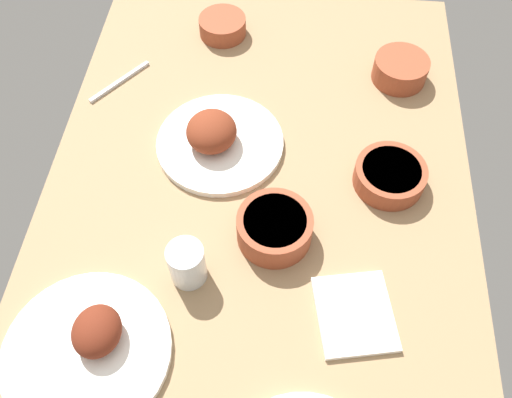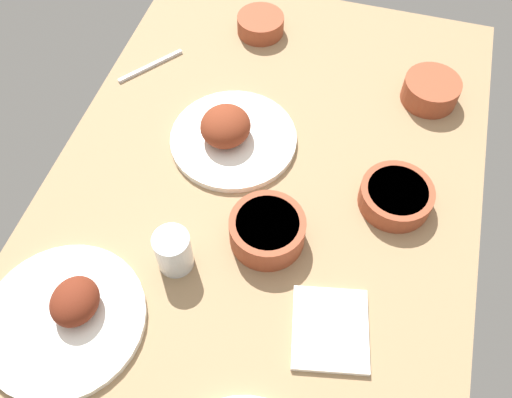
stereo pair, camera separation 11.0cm
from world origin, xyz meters
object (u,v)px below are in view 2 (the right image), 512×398
Objects in this scene: bowl_cream at (261,24)px; bowl_pasta at (396,196)px; fork_loose at (151,66)px; plate_center_main at (67,315)px; bowl_onions at (431,90)px; water_tumbler at (174,251)px; plate_near_viewer at (230,134)px; folded_napkin at (330,329)px; bowl_potatoes at (267,230)px.

bowl_cream is 0.81× the size of bowl_pasta.
plate_center_main is at bearing -133.65° from fork_loose.
bowl_pasta is at bearing -72.93° from fork_loose.
water_tumbler reaches higher than bowl_onions.
bowl_onions is at bearing -38.15° from plate_center_main.
water_tumbler reaches higher than bowl_pasta.
bowl_cream is at bearing -10.91° from fork_loose.
plate_center_main is 67.14cm from bowl_pasta.
bowl_pasta is at bearing 173.29° from bowl_onions.
water_tumbler is (-56.44, 42.07, 1.48)cm from bowl_onions.
folded_napkin is at bearing -140.76° from plate_near_viewer.
plate_center_main is 3.23× the size of water_tumbler.
bowl_cream is (58.79, 17.71, -0.84)cm from bowl_potatoes.
fork_loose is at bearing 69.55° from bowl_pasta.
plate_center_main is at bearing 171.59° from bowl_cream.
water_tumbler is at bearing 143.30° from bowl_onions.
bowl_onions reaches higher than bowl_pasta.
bowl_pasta is at bearing -136.96° from bowl_cream.
folded_napkin is (10.69, -45.97, -1.16)cm from plate_center_main.
plate_near_viewer is at bearing 80.09° from bowl_pasta.
plate_near_viewer is at bearing 33.32° from bowl_potatoes.
bowl_potatoes is 0.83× the size of fork_loose.
bowl_onions is 0.87× the size of bowl_potatoes.
bowl_cream is 68.69cm from water_tumbler.
bowl_onions is 1.08× the size of bowl_cream.
folded_napkin is at bearing 170.01° from bowl_onions.
bowl_potatoes reaches higher than fork_loose.
bowl_cream is 30.19cm from fork_loose.
bowl_onions is at bearing -45.83° from fork_loose.
bowl_onions is (24.85, -40.94, 0.57)cm from plate_near_viewer.
plate_center_main reaches higher than bowl_onions.
plate_center_main reaches higher than folded_napkin.
bowl_cream is at bearing 24.39° from folded_napkin.
bowl_pasta is 31.22cm from folded_napkin.
bowl_cream is (12.18, 44.35, -0.52)cm from bowl_onions.
water_tumbler is at bearing 123.17° from bowl_pasta.
water_tumbler is 0.51× the size of fork_loose.
plate_near_viewer is 1.89× the size of bowl_potatoes.
bowl_pasta is (15.25, -22.95, -0.79)cm from bowl_potatoes.
bowl_onions is at bearing -9.99° from folded_napkin.
bowl_onions is at bearing -36.70° from water_tumbler.
bowl_potatoes is 1.00× the size of bowl_pasta.
plate_near_viewer reaches higher than bowl_cream.
bowl_onions is 67.38cm from fork_loose.
bowl_cream is 81.11cm from folded_napkin.
plate_center_main is 85.47cm from bowl_cream.
plate_center_main reaches higher than bowl_potatoes.
bowl_onions is 70.41cm from water_tumbler.
water_tumbler is at bearing 122.52° from bowl_potatoes.
folded_napkin is at bearing -155.61° from bowl_cream.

